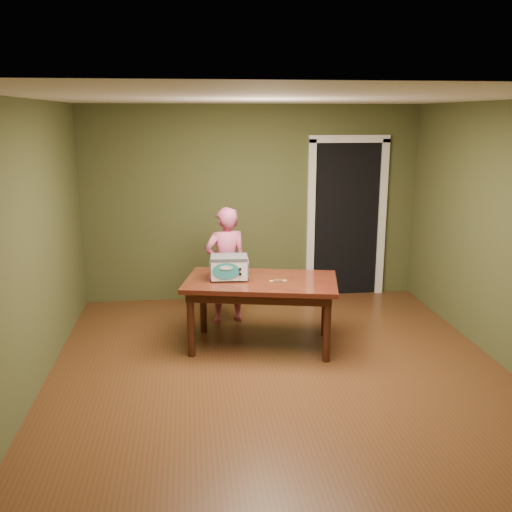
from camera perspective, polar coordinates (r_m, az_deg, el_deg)
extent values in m
plane|color=#572D19|center=(5.66, 2.50, -11.79)|extent=(5.00, 5.00, 0.00)
cube|color=#404726|center=(7.67, -0.39, 5.24)|extent=(4.50, 0.02, 2.60)
cube|color=#404726|center=(2.91, 10.77, -9.71)|extent=(4.50, 0.02, 2.60)
cube|color=#404726|center=(5.35, -21.86, 0.45)|extent=(0.02, 5.00, 2.60)
cube|color=white|center=(5.10, 2.82, 15.54)|extent=(4.50, 5.00, 0.02)
cube|color=black|center=(8.24, 8.42, 3.94)|extent=(0.90, 0.60, 2.10)
cube|color=black|center=(7.94, 9.01, 3.54)|extent=(0.90, 0.02, 2.10)
cube|color=white|center=(7.81, 5.50, 3.47)|extent=(0.10, 0.06, 2.20)
cube|color=white|center=(8.08, 12.46, 3.56)|extent=(0.10, 0.06, 2.20)
cube|color=white|center=(7.81, 9.35, 11.49)|extent=(1.10, 0.06, 0.10)
cube|color=#3A120D|center=(6.08, 0.51, -2.60)|extent=(1.75, 1.22, 0.05)
cube|color=#33160C|center=(6.10, 0.51, -3.28)|extent=(1.61, 1.07, 0.10)
cylinder|color=#33160C|center=(5.97, -6.54, -6.81)|extent=(0.08, 0.08, 0.70)
cylinder|color=#33160C|center=(6.62, -5.30, -4.69)|extent=(0.08, 0.08, 0.70)
cylinder|color=#33160C|center=(5.86, 7.11, -7.26)|extent=(0.08, 0.08, 0.70)
cylinder|color=#33160C|center=(6.51, 6.94, -5.04)|extent=(0.08, 0.08, 0.70)
cylinder|color=#4C4F54|center=(6.01, -4.18, -2.53)|extent=(0.03, 0.03, 0.02)
cylinder|color=#4C4F54|center=(6.20, -4.15, -2.00)|extent=(0.03, 0.03, 0.02)
cylinder|color=#4C4F54|center=(6.01, -1.18, -2.49)|extent=(0.03, 0.03, 0.02)
cylinder|color=#4C4F54|center=(6.20, -1.24, -1.96)|extent=(0.03, 0.03, 0.02)
cube|color=white|center=(6.07, -2.70, -1.19)|extent=(0.40, 0.29, 0.21)
cube|color=#4C4F54|center=(6.04, -2.71, -0.14)|extent=(0.40, 0.30, 0.03)
cube|color=#4C4F54|center=(6.07, -4.57, -1.22)|extent=(0.03, 0.24, 0.17)
cube|color=#4C4F54|center=(6.08, -0.83, -1.17)|extent=(0.03, 0.24, 0.17)
ellipsoid|color=teal|center=(5.94, -3.00, -1.55)|extent=(0.29, 0.03, 0.18)
cylinder|color=black|center=(5.93, -1.59, -1.31)|extent=(0.03, 0.01, 0.03)
cylinder|color=black|center=(5.94, -1.59, -1.82)|extent=(0.02, 0.01, 0.02)
cylinder|color=silver|center=(6.00, 2.20, -2.51)|extent=(0.10, 0.10, 0.02)
cylinder|color=#512A1B|center=(5.99, 2.20, -2.45)|extent=(0.09, 0.09, 0.01)
cube|color=#D9CC5E|center=(6.03, 2.22, -2.48)|extent=(0.18, 0.03, 0.01)
imported|color=#CA537C|center=(6.82, -3.01, -0.95)|extent=(0.57, 0.44, 1.41)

